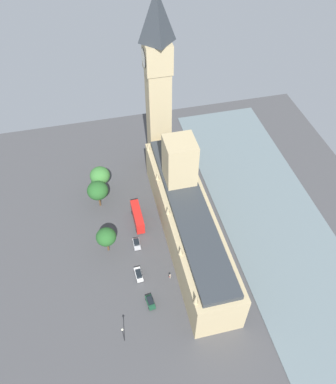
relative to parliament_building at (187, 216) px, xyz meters
name	(u,v)px	position (x,y,z in m)	size (l,w,h in m)	color
ground_plane	(181,239)	(1.99, 1.71, -8.43)	(130.77, 130.77, 0.00)	#424244
river_thames	(273,221)	(-28.09, 1.71, -8.30)	(31.86, 117.69, 0.25)	slate
parliament_building	(187,216)	(0.00, 0.00, 0.00)	(13.03, 60.77, 28.87)	tan
clock_tower	(158,85)	(0.58, -34.28, 22.73)	(8.10, 8.10, 60.18)	tan
double_decker_bus_opposite_hall	(138,217)	(13.40, -7.85, -5.79)	(2.76, 10.53, 4.75)	red
car_silver_leading	(137,244)	(15.38, 0.84, -7.54)	(2.02, 4.03, 1.74)	#B7B7BC
car_white_under_trees	(139,274)	(16.68, 11.28, -7.54)	(2.03, 4.61, 1.74)	silver
car_dark_green_trailing	(150,302)	(15.20, 20.16, -7.54)	(2.19, 4.28, 1.74)	#19472D
pedestrian_midblock	(170,276)	(8.29, 13.78, -7.68)	(0.69, 0.64, 1.65)	gray
plane_tree_kerbside	(106,237)	(23.77, 0.47, -2.07)	(5.78, 5.78, 8.85)	brown
plane_tree_near_tower	(98,191)	(24.07, -17.51, -1.39)	(6.62, 6.62, 9.88)	brown
plane_tree_far_end	(98,183)	(23.55, -22.12, -2.82)	(4.65, 4.65, 7.63)	brown
plane_tree_corner	(100,176)	(22.62, -23.70, -1.09)	(6.45, 6.45, 10.11)	brown
street_lamp_by_river_gate	(123,333)	(23.44, 28.37, -3.77)	(0.56, 0.56, 6.72)	black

